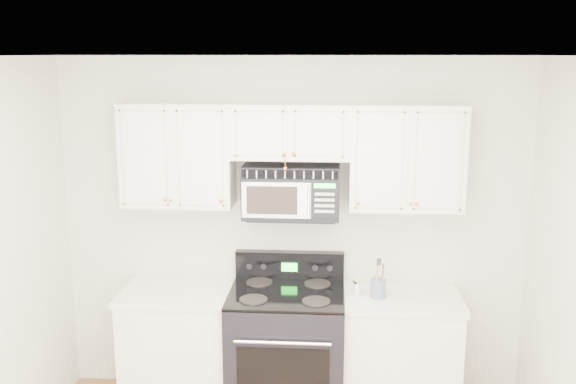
{
  "coord_description": "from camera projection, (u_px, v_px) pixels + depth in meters",
  "views": [
    {
      "loc": [
        0.31,
        -2.94,
        2.62
      ],
      "look_at": [
        0.0,
        1.3,
        1.69
      ],
      "focal_mm": 40.0,
      "sensor_mm": 36.0,
      "label": 1
    }
  ],
  "objects": [
    {
      "name": "upper_cabinets",
      "position": [
        291.0,
        151.0,
        4.58
      ],
      "size": [
        2.44,
        0.37,
        0.75
      ],
      "color": "white",
      "rests_on": "ground"
    },
    {
      "name": "base_cabinet_left",
      "position": [
        183.0,
        351.0,
        4.81
      ],
      "size": [
        0.86,
        0.65,
        0.92
      ],
      "color": "white",
      "rests_on": "ground"
    },
    {
      "name": "base_cabinet_right",
      "position": [
        398.0,
        358.0,
        4.7
      ],
      "size": [
        0.86,
        0.65,
        0.92
      ],
      "color": "white",
      "rests_on": "ground"
    },
    {
      "name": "shaker_pepper",
      "position": [
        356.0,
        287.0,
        4.59
      ],
      "size": [
        0.04,
        0.04,
        0.11
      ],
      "color": "silver",
      "rests_on": "base_cabinet_right"
    },
    {
      "name": "shaker_salt",
      "position": [
        357.0,
        288.0,
        4.57
      ],
      "size": [
        0.05,
        0.05,
        0.11
      ],
      "color": "silver",
      "rests_on": "base_cabinet_right"
    },
    {
      "name": "microwave",
      "position": [
        291.0,
        191.0,
        4.63
      ],
      "size": [
        0.69,
        0.4,
        0.38
      ],
      "color": "black",
      "rests_on": "ground"
    },
    {
      "name": "utensil_crock",
      "position": [
        378.0,
        288.0,
        4.53
      ],
      "size": [
        0.11,
        0.11,
        0.29
      ],
      "color": "slate",
      "rests_on": "base_cabinet_right"
    },
    {
      "name": "room",
      "position": [
        269.0,
        325.0,
        3.17
      ],
      "size": [
        3.51,
        3.51,
        2.61
      ],
      "color": "#98663D",
      "rests_on": "ground"
    },
    {
      "name": "range",
      "position": [
        287.0,
        349.0,
        4.71
      ],
      "size": [
        0.83,
        0.75,
        1.14
      ],
      "color": "black",
      "rests_on": "ground"
    }
  ]
}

